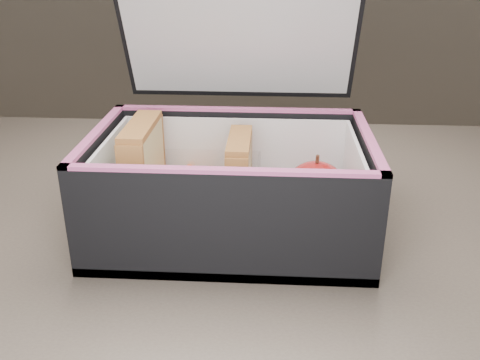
# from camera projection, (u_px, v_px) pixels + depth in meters

# --- Properties ---
(kitchen_table) EXTENTS (1.20, 0.80, 0.75)m
(kitchen_table) POSITION_uv_depth(u_px,v_px,m) (271.00, 279.00, 0.72)
(kitchen_table) COLOR #62574B
(kitchen_table) RESTS_ON ground
(lunch_bag) EXTENTS (0.32, 0.30, 0.31)m
(lunch_bag) POSITION_uv_depth(u_px,v_px,m) (231.00, 178.00, 0.63)
(lunch_bag) COLOR black
(lunch_bag) RESTS_ON kitchen_table
(plastic_tub) EXTENTS (0.16, 0.12, 0.07)m
(plastic_tub) POSITION_uv_depth(u_px,v_px,m) (192.00, 192.00, 0.64)
(plastic_tub) COLOR white
(plastic_tub) RESTS_ON lunch_bag
(sandwich_left) EXTENTS (0.03, 0.11, 0.12)m
(sandwich_left) POSITION_uv_depth(u_px,v_px,m) (144.00, 170.00, 0.63)
(sandwich_left) COLOR tan
(sandwich_left) RESTS_ON plastic_tub
(sandwich_right) EXTENTS (0.03, 0.09, 0.10)m
(sandwich_right) POSITION_uv_depth(u_px,v_px,m) (239.00, 178.00, 0.63)
(sandwich_right) COLOR tan
(sandwich_right) RESTS_ON plastic_tub
(carrot_sticks) EXTENTS (0.06, 0.15, 0.03)m
(carrot_sticks) POSITION_uv_depth(u_px,v_px,m) (195.00, 197.00, 0.66)
(carrot_sticks) COLOR #ED4F0E
(carrot_sticks) RESTS_ON plastic_tub
(paper_napkin) EXTENTS (0.08, 0.08, 0.01)m
(paper_napkin) POSITION_uv_depth(u_px,v_px,m) (312.00, 218.00, 0.64)
(paper_napkin) COLOR white
(paper_napkin) RESTS_ON lunch_bag
(red_apple) EXTENTS (0.08, 0.08, 0.08)m
(red_apple) POSITION_uv_depth(u_px,v_px,m) (315.00, 189.00, 0.63)
(red_apple) COLOR maroon
(red_apple) RESTS_ON paper_napkin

